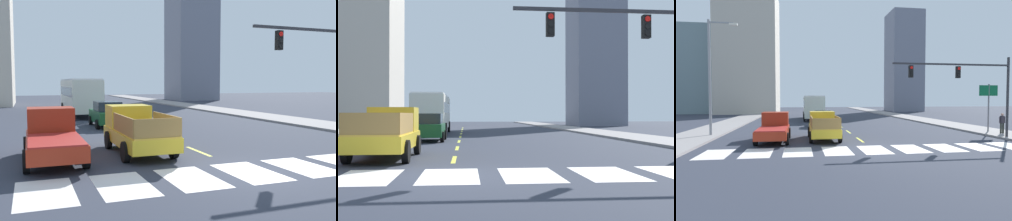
{
  "view_description": "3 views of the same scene",
  "coord_description": "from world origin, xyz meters",
  "views": [
    {
      "loc": [
        -6.9,
        -10.33,
        3.01
      ],
      "look_at": [
        1.9,
        12.69,
        1.12
      ],
      "focal_mm": 39.17,
      "sensor_mm": 36.0,
      "label": 1
    },
    {
      "loc": [
        0.46,
        -10.98,
        1.67
      ],
      "look_at": [
        2.21,
        6.9,
        1.84
      ],
      "focal_mm": 43.11,
      "sensor_mm": 36.0,
      "label": 2
    },
    {
      "loc": [
        -4.23,
        -15.95,
        2.99
      ],
      "look_at": [
        0.67,
        15.86,
        1.61
      ],
      "focal_mm": 30.5,
      "sensor_mm": 36.0,
      "label": 3
    }
  ],
  "objects": [
    {
      "name": "ground_plane",
      "position": [
        0.0,
        0.0,
        0.0
      ],
      "size": [
        160.0,
        160.0,
        0.0
      ],
      "primitive_type": "plane",
      "color": "#2E323F"
    },
    {
      "name": "sidewalk_right",
      "position": [
        12.19,
        18.0,
        0.07
      ],
      "size": [
        3.7,
        110.0,
        0.15
      ],
      "primitive_type": "cube",
      "color": "gray",
      "rests_on": "ground"
    },
    {
      "name": "crosswalk_stripe_3",
      "position": [
        -2.19,
        0.0,
        0.0
      ],
      "size": [
        1.58,
        2.84,
        0.01
      ],
      "primitive_type": "cube",
      "color": "silver",
      "rests_on": "ground"
    },
    {
      "name": "crosswalk_stripe_4",
      "position": [
        0.0,
        0.0,
        0.0
      ],
      "size": [
        1.58,
        2.84,
        0.01
      ],
      "primitive_type": "cube",
      "color": "silver",
      "rests_on": "ground"
    },
    {
      "name": "crosswalk_stripe_5",
      "position": [
        2.19,
        0.0,
        0.0
      ],
      "size": [
        1.58,
        2.84,
        0.01
      ],
      "primitive_type": "cube",
      "color": "silver",
      "rests_on": "ground"
    },
    {
      "name": "crosswalk_stripe_6",
      "position": [
        4.37,
        0.0,
        0.0
      ],
      "size": [
        1.58,
        2.84,
        0.01
      ],
      "primitive_type": "cube",
      "color": "silver",
      "rests_on": "ground"
    },
    {
      "name": "lane_dash_0",
      "position": [
        0.0,
        4.0,
        0.0
      ],
      "size": [
        0.16,
        2.4,
        0.01
      ],
      "primitive_type": "cube",
      "color": "#D5D545",
      "rests_on": "ground"
    },
    {
      "name": "lane_dash_1",
      "position": [
        0.0,
        9.0,
        0.0
      ],
      "size": [
        0.16,
        2.4,
        0.01
      ],
      "primitive_type": "cube",
      "color": "#D5D545",
      "rests_on": "ground"
    },
    {
      "name": "lane_dash_2",
      "position": [
        0.0,
        14.0,
        0.0
      ],
      "size": [
        0.16,
        2.4,
        0.01
      ],
      "primitive_type": "cube",
      "color": "#D5D545",
      "rests_on": "ground"
    },
    {
      "name": "lane_dash_3",
      "position": [
        0.0,
        19.0,
        0.0
      ],
      "size": [
        0.16,
        2.4,
        0.01
      ],
      "primitive_type": "cube",
      "color": "#D5D545",
      "rests_on": "ground"
    },
    {
      "name": "lane_dash_4",
      "position": [
        0.0,
        24.0,
        0.0
      ],
      "size": [
        0.16,
        2.4,
        0.01
      ],
      "primitive_type": "cube",
      "color": "#D5D545",
      "rests_on": "ground"
    },
    {
      "name": "lane_dash_5",
      "position": [
        0.0,
        29.0,
        0.0
      ],
      "size": [
        0.16,
        2.4,
        0.01
      ],
      "primitive_type": "cube",
      "color": "#D5D545",
      "rests_on": "ground"
    },
    {
      "name": "lane_dash_6",
      "position": [
        0.0,
        34.0,
        0.0
      ],
      "size": [
        0.16,
        2.4,
        0.01
      ],
      "primitive_type": "cube",
      "color": "#D5D545",
      "rests_on": "ground"
    },
    {
      "name": "lane_dash_7",
      "position": [
        0.0,
        39.0,
        0.0
      ],
      "size": [
        0.16,
        2.4,
        0.01
      ],
      "primitive_type": "cube",
      "color": "#D5D545",
      "rests_on": "ground"
    },
    {
      "name": "pickup_stakebed",
      "position": [
        -2.57,
        4.97,
        0.94
      ],
      "size": [
        2.18,
        5.2,
        1.96
      ],
      "rotation": [
        0.0,
        0.0,
        -0.01
      ],
      "color": "gold",
      "rests_on": "ground"
    },
    {
      "name": "city_bus",
      "position": [
        -2.45,
        24.16,
        1.95
      ],
      "size": [
        2.72,
        10.8,
        3.32
      ],
      "rotation": [
        0.0,
        0.0,
        0.04
      ],
      "color": "silver",
      "rests_on": "ground"
    },
    {
      "name": "sedan_near_left",
      "position": [
        -1.88,
        14.51,
        0.86
      ],
      "size": [
        2.02,
        4.4,
        1.72
      ],
      "rotation": [
        0.0,
        0.0,
        -0.04
      ],
      "color": "#144B24",
      "rests_on": "ground"
    },
    {
      "name": "tower_tall_centre",
      "position": [
        -14.22,
        43.72,
        11.96
      ],
      "size": [
        11.09,
        11.63,
        23.91
      ],
      "primitive_type": "cube",
      "color": "beige",
      "rests_on": "ground"
    },
    {
      "name": "block_mid_left",
      "position": [
        19.75,
        48.09,
        11.37
      ],
      "size": [
        7.17,
        7.66,
        22.75
      ],
      "primitive_type": "cube",
      "color": "slate",
      "rests_on": "ground"
    }
  ]
}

